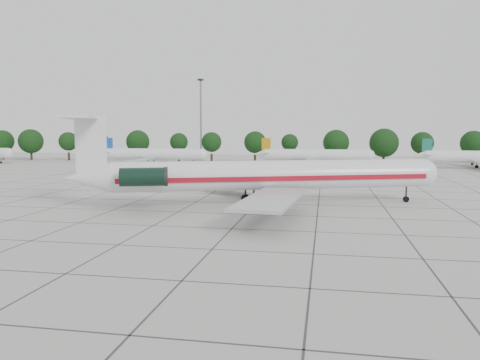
% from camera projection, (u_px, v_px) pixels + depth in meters
% --- Properties ---
extents(ground, '(260.00, 260.00, 0.00)m').
position_uv_depth(ground, '(246.00, 214.00, 52.91)').
color(ground, beige).
rests_on(ground, ground).
extents(apron_joints, '(170.00, 170.00, 0.02)m').
position_uv_depth(apron_joints, '(263.00, 196.00, 67.58)').
color(apron_joints, '#383838').
rests_on(apron_joints, ground).
extents(main_airliner, '(46.10, 35.07, 11.10)m').
position_uv_depth(main_airliner, '(255.00, 175.00, 58.21)').
color(main_airliner, silver).
rests_on(main_airliner, ground).
extents(bg_airliner_b, '(28.24, 27.20, 7.40)m').
position_uv_depth(bg_airliner_b, '(154.00, 154.00, 129.22)').
color(bg_airliner_b, silver).
rests_on(bg_airliner_b, ground).
extents(bg_airliner_c, '(28.24, 27.20, 7.40)m').
position_uv_depth(bg_airliner_c, '(316.00, 155.00, 124.28)').
color(bg_airliner_c, silver).
rests_on(bg_airliner_c, ground).
extents(tree_line, '(249.86, 8.44, 10.22)m').
position_uv_depth(tree_line, '(255.00, 142.00, 137.51)').
color(tree_line, '#332114').
rests_on(tree_line, ground).
extents(floodlight_mast, '(1.60, 1.60, 25.45)m').
position_uv_depth(floodlight_mast, '(201.00, 115.00, 146.76)').
color(floodlight_mast, slate).
rests_on(floodlight_mast, ground).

